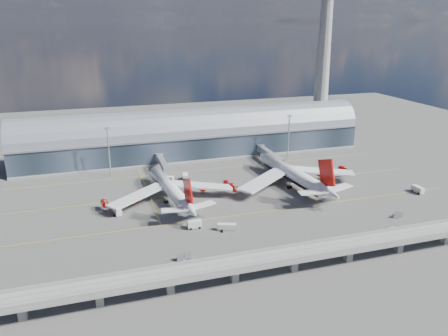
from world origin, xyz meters
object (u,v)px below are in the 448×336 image
object	(u,v)px
service_truck_0	(117,210)
service_truck_5	(167,179)
airliner_right	(293,175)
cargo_train_2	(398,215)
airliner_left	(171,189)
service_truck_3	(418,190)
cargo_train_1	(404,230)
service_truck_1	(194,224)
floodlight_mast_left	(109,151)
control_tower	(323,62)
service_truck_4	(185,177)
service_truck_2	(227,227)
floodlight_mast_right	(289,136)
cargo_train_0	(185,257)

from	to	relation	value
service_truck_0	service_truck_5	size ratio (longest dim) A/B	1.08
airliner_right	cargo_train_2	xyz separation A→B (m)	(25.15, -45.06, -4.79)
airliner_left	service_truck_3	xyz separation A→B (m)	(111.40, -24.81, -3.93)
cargo_train_1	cargo_train_2	distance (m)	13.72
service_truck_0	service_truck_1	distance (m)	35.51
airliner_left	service_truck_5	distance (m)	23.97
floodlight_mast_left	airliner_left	xyz separation A→B (m)	(23.37, -41.95, -8.16)
cargo_train_1	cargo_train_2	bearing A→B (deg)	-45.07
control_tower	service_truck_1	bearing A→B (deg)	-137.44
service_truck_4	cargo_train_2	xyz separation A→B (m)	(73.03, -68.53, -0.75)
service_truck_2	cargo_train_2	size ratio (longest dim) A/B	1.41
floodlight_mast_right	service_truck_2	xyz separation A→B (m)	(-61.71, -76.56, -12.29)
airliner_left	service_truck_0	xyz separation A→B (m)	(-23.93, -6.79, -3.90)
service_truck_2	cargo_train_1	bearing A→B (deg)	-89.87
airliner_left	cargo_train_1	world-z (taller)	airliner_left
service_truck_5	service_truck_1	bearing A→B (deg)	-150.08
cargo_train_2	floodlight_mast_left	bearing A→B (deg)	73.05
floodlight_mast_left	service_truck_1	distance (m)	77.15
service_truck_4	service_truck_0	bearing A→B (deg)	-126.24
service_truck_4	service_truck_5	xyz separation A→B (m)	(-9.54, -0.68, 0.01)
cargo_train_0	airliner_right	bearing A→B (deg)	-36.41
service_truck_4	airliner_left	bearing A→B (deg)	-103.37
control_tower	cargo_train_1	bearing A→B (deg)	-104.73
control_tower	service_truck_0	xyz separation A→B (m)	(-135.56, -76.74, -50.06)
floodlight_mast_right	cargo_train_2	world-z (taller)	floodlight_mast_right
cargo_train_2	cargo_train_0	bearing A→B (deg)	115.79
service_truck_1	airliner_left	bearing A→B (deg)	8.05
airliner_right	cargo_train_0	distance (m)	83.26
floodlight_mast_left	service_truck_2	distance (m)	86.47
control_tower	cargo_train_2	distance (m)	127.82
airliner_right	service_truck_2	bearing A→B (deg)	-147.93
floodlight_mast_right	service_truck_2	bearing A→B (deg)	-128.87
service_truck_1	cargo_train_1	distance (m)	79.66
floodlight_mast_left	service_truck_4	distance (m)	41.33
service_truck_2	floodlight_mast_right	bearing A→B (deg)	-19.86
floodlight_mast_right	service_truck_2	size ratio (longest dim) A/B	3.47
cargo_train_0	control_tower	bearing A→B (deg)	-28.91
cargo_train_2	airliner_left	bearing A→B (deg)	84.03
control_tower	service_truck_5	size ratio (longest dim) A/B	14.55
floodlight_mast_right	service_truck_3	bearing A→B (deg)	-62.48
cargo_train_2	cargo_train_1	bearing A→B (deg)	172.82
airliner_right	cargo_train_2	size ratio (longest dim) A/B	13.18
cargo_train_2	service_truck_1	bearing A→B (deg)	101.18
service_truck_4	cargo_train_1	distance (m)	104.42
airliner_left	service_truck_1	bearing A→B (deg)	-89.88
service_truck_1	service_truck_3	bearing A→B (deg)	-86.27
cargo_train_1	control_tower	bearing A→B (deg)	-31.06
control_tower	floodlight_mast_left	xyz separation A→B (m)	(-135.00, -28.00, -38.00)
service_truck_0	cargo_train_2	size ratio (longest dim) A/B	1.46
control_tower	service_truck_4	xyz separation A→B (m)	(-99.64, -45.73, -50.00)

